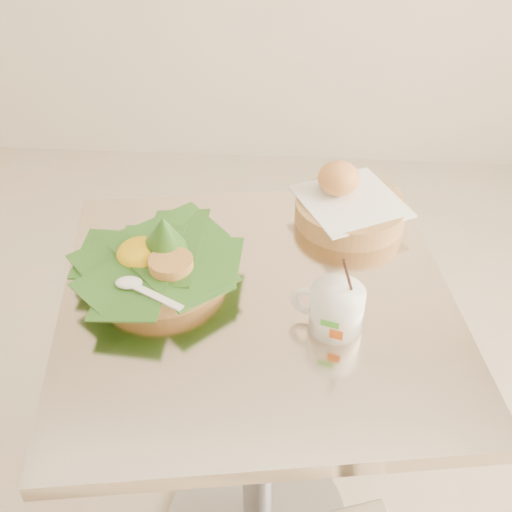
# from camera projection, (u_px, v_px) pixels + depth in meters

# --- Properties ---
(floor) EXTENTS (3.60, 3.60, 0.00)m
(floor) POSITION_uv_depth(u_px,v_px,m) (199.00, 499.00, 1.66)
(floor) COLOR beige
(floor) RESTS_ON ground
(cafe_table) EXTENTS (0.80, 0.80, 0.75)m
(cafe_table) POSITION_uv_depth(u_px,v_px,m) (258.00, 380.00, 1.28)
(cafe_table) COLOR gray
(cafe_table) RESTS_ON floor
(rice_basket) EXTENTS (0.30, 0.30, 0.15)m
(rice_basket) POSITION_uv_depth(u_px,v_px,m) (159.00, 259.00, 1.17)
(rice_basket) COLOR tan
(rice_basket) RESTS_ON cafe_table
(bread_basket) EXTENTS (0.26, 0.26, 0.12)m
(bread_basket) POSITION_uv_depth(u_px,v_px,m) (348.00, 205.00, 1.32)
(bread_basket) COLOR tan
(bread_basket) RESTS_ON cafe_table
(coffee_mug) EXTENTS (0.12, 0.10, 0.16)m
(coffee_mug) POSITION_uv_depth(u_px,v_px,m) (335.00, 308.00, 1.07)
(coffee_mug) COLOR white
(coffee_mug) RESTS_ON cafe_table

